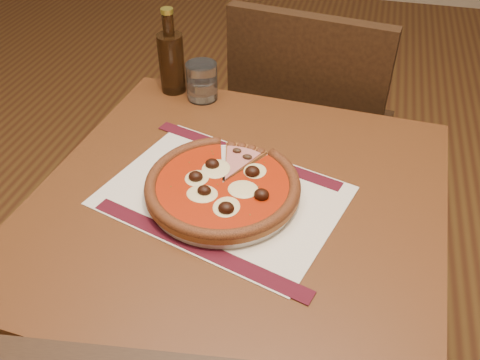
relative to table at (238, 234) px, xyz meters
name	(u,v)px	position (x,y,z in m)	size (l,w,h in m)	color
table	(238,234)	(0.00, 0.00, 0.00)	(0.84, 0.84, 0.75)	#5F3216
chair_far	(310,128)	(0.07, 0.61, -0.11)	(0.50, 0.50, 0.94)	black
placemat	(223,196)	(-0.03, 0.00, 0.10)	(0.45, 0.32, 0.00)	beige
plate	(223,192)	(-0.03, 0.00, 0.11)	(0.29, 0.29, 0.02)	white
pizza	(223,184)	(-0.03, 0.00, 0.13)	(0.31, 0.31, 0.04)	#954E24
ham_slice	(240,163)	(-0.01, 0.08, 0.13)	(0.09, 0.13, 0.02)	#954E24
water_glass	(202,81)	(-0.19, 0.35, 0.15)	(0.08, 0.08, 0.10)	white
bottle	(171,60)	(-0.27, 0.38, 0.19)	(0.07, 0.07, 0.22)	black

